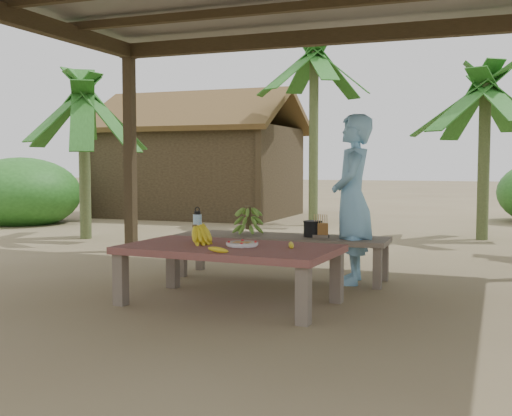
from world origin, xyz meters
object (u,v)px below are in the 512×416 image
at_px(woman, 352,199).
at_px(water_flask, 197,226).
at_px(bench, 281,241).
at_px(work_table, 230,253).
at_px(plate, 242,244).
at_px(ripe_banana_bunch, 195,233).
at_px(cooking_pot, 313,229).

bearing_deg(woman, water_flask, -60.79).
xyz_separation_m(bench, woman, (0.74, 0.02, 0.45)).
height_order(work_table, water_flask, water_flask).
xyz_separation_m(work_table, woman, (0.77, 1.32, 0.41)).
height_order(plate, water_flask, water_flask).
distance_m(bench, ripe_banana_bunch, 1.36).
bearing_deg(cooking_pot, bench, -177.00).
height_order(ripe_banana_bunch, plate, ripe_banana_bunch).
bearing_deg(plate, bench, 93.55).
height_order(bench, cooking_pot, cooking_pot).
relative_size(ripe_banana_bunch, water_flask, 1.01).
height_order(work_table, cooking_pot, cooking_pot).
xyz_separation_m(ripe_banana_bunch, cooking_pot, (0.69, 1.31, -0.06)).
xyz_separation_m(work_table, bench, (0.03, 1.30, -0.04)).
bearing_deg(ripe_banana_bunch, woman, 50.09).
bearing_deg(bench, work_table, -92.70).
relative_size(bench, cooking_pot, 12.01).
height_order(ripe_banana_bunch, cooking_pot, ripe_banana_bunch).
relative_size(bench, ripe_banana_bunch, 7.26).
relative_size(work_table, ripe_banana_bunch, 6.08).
height_order(water_flask, woman, woman).
bearing_deg(bench, woman, 0.18).
relative_size(bench, plate, 8.05).
xyz_separation_m(bench, ripe_banana_bunch, (-0.36, -1.29, 0.20)).
distance_m(cooking_pot, woman, 0.52).
height_order(ripe_banana_bunch, woman, woman).
bearing_deg(ripe_banana_bunch, work_table, -1.53).
bearing_deg(woman, plate, -36.31).
bearing_deg(work_table, water_flask, 147.56).
distance_m(ripe_banana_bunch, woman, 1.73).
xyz_separation_m(water_flask, woman, (1.23, 0.99, 0.22)).
xyz_separation_m(ripe_banana_bunch, woman, (1.10, 1.31, 0.25)).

